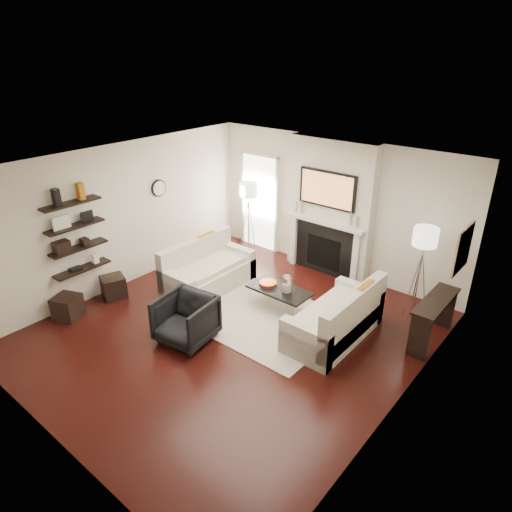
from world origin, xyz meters
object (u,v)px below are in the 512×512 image
Objects in this scene: loveseat_left_base at (209,278)px; lamp_left_shade at (248,189)px; loveseat_right_base at (333,325)px; armchair at (186,317)px; ottoman_near at (114,287)px; coffee_table at (279,290)px; lamp_right_shade at (426,237)px.

loveseat_left_base is 4.50× the size of lamp_left_shade.
armchair reaches higher than loveseat_right_base.
loveseat_left_base and loveseat_right_base have the same top height.
lamp_left_shade is 1.00× the size of ottoman_near.
coffee_table is at bearing 175.36° from loveseat_right_base.
loveseat_left_base is 4.50× the size of ottoman_near.
ottoman_near is (-3.80, -1.48, -0.01)m from loveseat_right_base.
armchair is 3.66m from lamp_left_shade.
loveseat_left_base is at bearing -177.41° from loveseat_right_base.
armchair is (-1.74, -1.55, 0.20)m from loveseat_right_base.
lamp_right_shade is 5.55m from ottoman_near.
lamp_left_shade reaches higher than armchair.
loveseat_left_base is at bearing -154.57° from lamp_right_shade.
lamp_left_shade is at bearing 152.59° from loveseat_right_base.
armchair is 2.06× the size of ottoman_near.
lamp_right_shade is at bearing 43.05° from armchair.
armchair is at bearing -109.71° from coffee_table.
armchair is (-0.59, -1.64, 0.01)m from coffee_table.
loveseat_right_base is 4.50× the size of ottoman_near.
ottoman_near is at bearing -149.35° from coffee_table.
lamp_right_shade is at bearing -2.33° from lamp_left_shade.
loveseat_right_base is 3.79m from lamp_left_shade.
armchair reaches higher than ottoman_near.
loveseat_left_base is 2.22m from lamp_left_shade.
lamp_right_shade reaches higher than loveseat_right_base.
lamp_right_shade reaches higher than coffee_table.
ottoman_near is at bearing -146.74° from lamp_right_shade.
loveseat_right_base is 4.07m from ottoman_near.
armchair is 2.06× the size of lamp_right_shade.
loveseat_left_base is 4.50× the size of lamp_right_shade.
loveseat_right_base is 4.50× the size of lamp_right_shade.
loveseat_right_base is 2.07m from lamp_right_shade.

